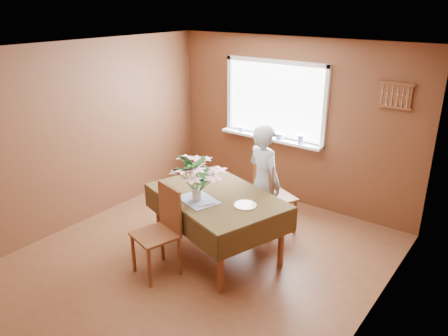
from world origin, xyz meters
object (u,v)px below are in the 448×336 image
Objects in this scene: chair_near at (162,228)px; flower_bouquet at (196,175)px; dining_table at (216,202)px; chair_far at (270,194)px; seated_woman at (264,182)px.

flower_bouquet reaches higher than chair_near.
dining_table is at bearing 84.90° from chair_near.
flower_bouquet is (0.16, 0.43, 0.54)m from chair_near.
dining_table is 0.89m from chair_far.
chair_near is 1.50m from seated_woman.
flower_bouquet is (-0.09, -0.25, 0.41)m from dining_table.
chair_far is 1.61m from chair_near.
flower_bouquet reaches higher than chair_far.
dining_table is 1.23× the size of seated_woman.
chair_far reaches higher than dining_table.
chair_near is 1.84× the size of flower_bouquet.
flower_bouquet is at bearing 91.39° from seated_woman.
dining_table is at bearing 92.04° from seated_woman.
seated_woman reaches higher than dining_table.
chair_far is 0.24m from seated_woman.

